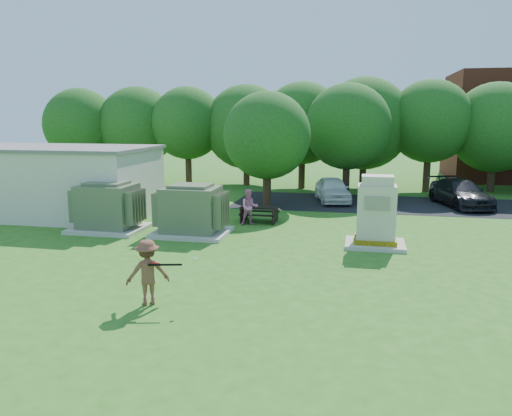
% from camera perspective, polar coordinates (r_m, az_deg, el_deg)
% --- Properties ---
extents(ground, '(120.00, 120.00, 0.00)m').
position_cam_1_polar(ground, '(15.70, -3.06, -7.28)').
color(ground, '#2D6619').
rests_on(ground, ground).
extents(service_building, '(10.00, 5.00, 3.20)m').
position_cam_1_polar(service_building, '(26.31, -22.68, 2.71)').
color(service_building, beige).
rests_on(service_building, ground).
extents(service_building_roof, '(10.20, 5.20, 0.15)m').
position_cam_1_polar(service_building_roof, '(26.16, -22.94, 6.35)').
color(service_building_roof, slate).
rests_on(service_building_roof, service_building).
extents(parking_strip, '(20.00, 6.00, 0.01)m').
position_cam_1_polar(parking_strip, '(28.51, 18.03, 0.30)').
color(parking_strip, '#232326').
rests_on(parking_strip, ground).
extents(transformer_left, '(3.00, 2.40, 2.07)m').
position_cam_1_polar(transformer_left, '(21.95, -16.56, 0.03)').
color(transformer_left, beige).
rests_on(transformer_left, ground).
extents(transformer_right, '(3.00, 2.40, 2.07)m').
position_cam_1_polar(transformer_right, '(20.45, -7.40, -0.36)').
color(transformer_right, beige).
rests_on(transformer_right, ground).
extents(generator_cabinet, '(2.17, 1.78, 2.65)m').
position_cam_1_polar(generator_cabinet, '(18.94, 13.56, -0.86)').
color(generator_cabinet, beige).
rests_on(generator_cabinet, ground).
extents(picnic_table, '(1.68, 1.26, 0.72)m').
position_cam_1_polar(picnic_table, '(22.77, 0.38, -0.50)').
color(picnic_table, black).
rests_on(picnic_table, ground).
extents(batter, '(1.27, 1.09, 1.71)m').
position_cam_1_polar(batter, '(13.15, -12.29, -7.18)').
color(batter, brown).
rests_on(batter, ground).
extents(person_at_picnic, '(0.95, 0.84, 1.61)m').
position_cam_1_polar(person_at_picnic, '(22.08, -0.76, 0.10)').
color(person_at_picnic, pink).
rests_on(person_at_picnic, ground).
extents(car_white, '(2.53, 4.37, 1.40)m').
position_cam_1_polar(car_white, '(28.54, 8.73, 2.12)').
color(car_white, white).
rests_on(car_white, ground).
extents(car_silver_a, '(1.37, 3.86, 1.27)m').
position_cam_1_polar(car_silver_a, '(28.56, 13.75, 1.82)').
color(car_silver_a, '#B0AFB5').
rests_on(car_silver_a, ground).
extents(car_dark, '(3.26, 5.25, 1.42)m').
position_cam_1_polar(car_dark, '(28.97, 22.33, 1.60)').
color(car_dark, black).
rests_on(car_dark, ground).
extents(batting_equipment, '(1.14, 0.50, 0.17)m').
position_cam_1_polar(batting_equipment, '(12.78, -10.01, -6.29)').
color(batting_equipment, black).
rests_on(batting_equipment, ground).
extents(tree_row, '(41.30, 13.30, 7.30)m').
position_cam_1_polar(tree_row, '(33.01, 8.34, 9.27)').
color(tree_row, '#47301E').
rests_on(tree_row, ground).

